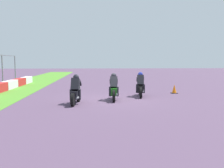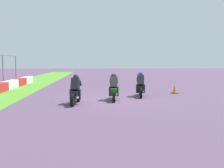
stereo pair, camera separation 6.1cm
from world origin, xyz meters
name	(u,v)px [view 1 (the left image)]	position (x,y,z in m)	size (l,w,h in m)	color
ground_plane	(112,100)	(0.00, 0.00, 0.00)	(120.00, 120.00, 0.00)	#553F57
rider_lane_a	(140,86)	(1.07, -1.86, 0.62)	(2.04, 0.60, 1.51)	black
rider_lane_b	(114,89)	(-0.21, -0.11, 0.62)	(2.04, 0.55, 1.51)	black
rider_lane_c	(76,92)	(-1.28, 1.92, 0.62)	(2.04, 0.58, 1.51)	black
traffic_cone	(174,89)	(2.36, -4.44, 0.28)	(0.40, 0.40, 0.59)	black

